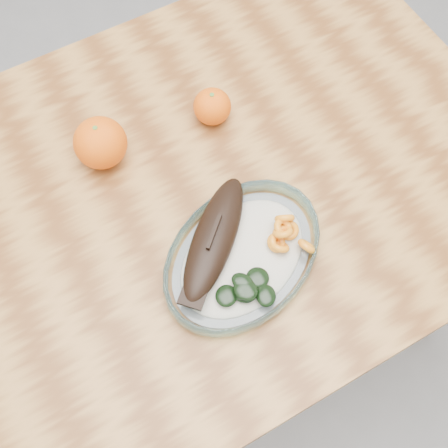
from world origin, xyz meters
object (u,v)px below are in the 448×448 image
object	(u,v)px
plated_meal	(241,254)
orange_left	(100,143)
orange_right	(212,106)
dining_table	(187,217)

from	to	relation	value
plated_meal	orange_left	bearing A→B (deg)	91.72
plated_meal	orange_right	distance (m)	0.28
orange_left	orange_right	bearing A→B (deg)	-5.06
orange_right	plated_meal	bearing A→B (deg)	-109.33
dining_table	orange_right	size ratio (longest dim) A/B	17.85
orange_left	orange_right	size ratio (longest dim) A/B	1.35
orange_left	orange_right	xyz separation A→B (m)	(0.20, -0.02, -0.01)
plated_meal	orange_left	world-z (taller)	orange_left
dining_table	plated_meal	bearing A→B (deg)	-80.70
dining_table	orange_left	xyz separation A→B (m)	(-0.09, 0.13, 0.14)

